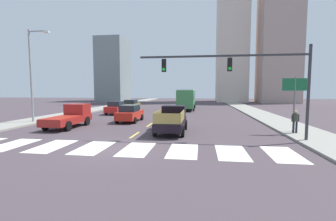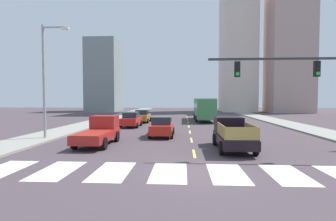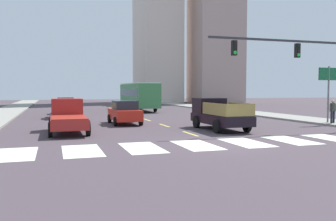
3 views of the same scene
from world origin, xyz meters
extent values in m
plane|color=#463A41|center=(0.00, 0.00, 0.00)|extent=(160.00, 160.00, 0.00)
cube|color=gray|center=(12.40, 18.00, 0.07)|extent=(3.51, 110.00, 0.15)
cube|color=gray|center=(-12.40, 18.00, 0.07)|extent=(3.51, 110.00, 0.15)
cube|color=white|center=(-8.88, 0.00, 0.00)|extent=(1.56, 3.24, 0.01)
cube|color=white|center=(-6.34, 0.00, 0.00)|extent=(1.56, 3.24, 0.01)
cube|color=white|center=(-3.80, 0.00, 0.00)|extent=(1.56, 3.24, 0.01)
cube|color=white|center=(-1.27, 0.00, 0.00)|extent=(1.56, 3.24, 0.01)
cube|color=white|center=(1.27, 0.00, 0.00)|extent=(1.56, 3.24, 0.01)
cube|color=white|center=(3.80, 0.00, 0.00)|extent=(1.56, 3.24, 0.01)
cube|color=#DDC94E|center=(0.00, 4.00, 0.00)|extent=(0.16, 2.40, 0.01)
cube|color=#DDC94E|center=(0.00, 9.00, 0.00)|extent=(0.16, 2.40, 0.01)
cube|color=#DDC94E|center=(0.00, 14.00, 0.00)|extent=(0.16, 2.40, 0.01)
cube|color=#DDC94E|center=(0.00, 19.00, 0.00)|extent=(0.16, 2.40, 0.01)
cube|color=#DDC94E|center=(0.00, 24.00, 0.00)|extent=(0.16, 2.40, 0.01)
cube|color=#DDC94E|center=(0.00, 29.00, 0.00)|extent=(0.16, 2.40, 0.01)
cube|color=#DDC94E|center=(0.00, 34.00, 0.00)|extent=(0.16, 2.40, 0.01)
cube|color=#DDC94E|center=(0.00, 39.00, 0.00)|extent=(0.16, 2.40, 0.01)
cube|color=black|center=(2.52, 5.27, 0.68)|extent=(1.96, 5.20, 0.56)
cube|color=black|center=(2.52, 6.97, 1.46)|extent=(1.84, 1.60, 1.00)
cube|color=#19232D|center=(2.52, 7.41, 1.64)|extent=(1.72, 0.08, 0.56)
cube|color=black|center=(2.52, 4.32, 0.99)|extent=(1.84, 3.30, 0.06)
cylinder|color=black|center=(1.54, 6.83, 0.40)|extent=(0.22, 0.80, 0.80)
cylinder|color=black|center=(3.50, 6.83, 0.40)|extent=(0.22, 0.80, 0.80)
cylinder|color=black|center=(1.54, 3.71, 0.40)|extent=(0.22, 0.80, 0.80)
cylinder|color=black|center=(3.50, 3.71, 0.40)|extent=(0.22, 0.80, 0.80)
cube|color=olive|center=(1.62, 4.32, 1.37)|extent=(0.06, 3.17, 0.70)
cube|color=olive|center=(3.42, 4.32, 1.37)|extent=(0.06, 3.17, 0.70)
cube|color=olive|center=(2.52, 2.74, 1.37)|extent=(1.80, 0.06, 0.70)
cube|color=maroon|center=(-6.63, 6.38, 0.68)|extent=(1.96, 5.20, 0.56)
cube|color=maroon|center=(-6.63, 8.08, 1.46)|extent=(1.84, 1.60, 1.00)
cube|color=#19232D|center=(-6.63, 8.52, 1.64)|extent=(1.72, 0.08, 0.56)
cube|color=maroon|center=(-6.63, 5.43, 0.99)|extent=(1.84, 3.30, 0.06)
cylinder|color=black|center=(-7.61, 7.94, 0.40)|extent=(0.22, 0.80, 0.80)
cylinder|color=black|center=(-5.65, 7.94, 0.40)|extent=(0.22, 0.80, 0.80)
cylinder|color=black|center=(-7.61, 4.82, 0.40)|extent=(0.22, 0.80, 0.80)
cylinder|color=black|center=(-5.65, 4.82, 0.40)|extent=(0.22, 0.80, 0.80)
cube|color=#397D46|center=(2.38, 27.16, 1.85)|extent=(2.50, 10.80, 2.70)
cube|color=#19232D|center=(2.38, 27.16, 2.20)|extent=(2.52, 9.94, 0.80)
cube|color=silver|center=(2.38, 27.16, 3.26)|extent=(2.40, 10.37, 0.12)
cylinder|color=black|center=(1.13, 30.51, 0.50)|extent=(0.22, 1.00, 1.00)
cylinder|color=black|center=(3.63, 30.51, 0.50)|extent=(0.22, 1.00, 1.00)
cylinder|color=black|center=(1.13, 24.19, 0.50)|extent=(0.22, 1.00, 1.00)
cylinder|color=black|center=(3.63, 24.19, 0.50)|extent=(0.22, 1.00, 1.00)
cube|color=red|center=(-6.60, 18.16, 0.70)|extent=(1.80, 4.40, 0.76)
cube|color=#1E2833|center=(-6.60, 18.01, 1.40)|extent=(1.58, 2.11, 0.64)
cylinder|color=black|center=(-7.50, 19.53, 0.32)|extent=(0.22, 0.64, 0.64)
cylinder|color=black|center=(-5.70, 19.53, 0.32)|extent=(0.22, 0.64, 0.64)
cylinder|color=black|center=(-7.50, 16.80, 0.32)|extent=(0.22, 0.64, 0.64)
cylinder|color=black|center=(-5.70, 16.80, 0.32)|extent=(0.22, 0.64, 0.64)
cube|color=red|center=(-2.47, 10.91, 0.70)|extent=(1.80, 4.40, 0.76)
cube|color=#1E2833|center=(-2.47, 10.76, 1.40)|extent=(1.58, 2.11, 0.64)
cylinder|color=black|center=(-3.37, 12.27, 0.32)|extent=(0.22, 0.64, 0.64)
cylinder|color=black|center=(-1.57, 12.27, 0.32)|extent=(0.22, 0.64, 0.64)
cylinder|color=black|center=(-3.37, 9.55, 0.32)|extent=(0.22, 0.64, 0.64)
cylinder|color=black|center=(-1.57, 9.55, 0.32)|extent=(0.22, 0.64, 0.64)
cube|color=olive|center=(-6.22, 23.87, 0.70)|extent=(1.80, 4.40, 0.76)
cube|color=#1E2833|center=(-6.22, 23.72, 1.40)|extent=(1.58, 2.11, 0.64)
cylinder|color=black|center=(-7.12, 25.24, 0.32)|extent=(0.22, 0.64, 0.64)
cylinder|color=black|center=(-5.32, 25.24, 0.32)|extent=(0.22, 0.64, 0.64)
cylinder|color=black|center=(-7.12, 22.51, 0.32)|extent=(0.22, 0.64, 0.64)
cylinder|color=black|center=(-5.32, 22.51, 0.32)|extent=(0.22, 0.64, 0.64)
cube|color=#2D2D33|center=(5.97, 3.13, 5.40)|extent=(10.54, 0.12, 0.12)
cube|color=black|center=(6.50, 3.13, 4.85)|extent=(0.28, 0.24, 0.84)
cylinder|color=black|center=(6.50, 3.00, 5.11)|extent=(0.20, 0.04, 0.20)
cylinder|color=black|center=(6.50, 3.00, 4.85)|extent=(0.20, 0.04, 0.20)
cylinder|color=green|center=(6.50, 3.00, 4.59)|extent=(0.20, 0.04, 0.20)
cube|color=black|center=(2.29, 3.13, 4.85)|extent=(0.28, 0.24, 0.84)
cylinder|color=black|center=(2.29, 3.00, 5.11)|extent=(0.20, 0.04, 0.20)
cylinder|color=black|center=(2.29, 3.00, 4.85)|extent=(0.20, 0.04, 0.20)
cylinder|color=green|center=(2.29, 3.00, 4.59)|extent=(0.20, 0.04, 0.20)
cylinder|color=gray|center=(-11.62, 8.62, 4.50)|extent=(0.20, 0.20, 9.00)
cube|color=gray|center=(-10.72, 8.62, 8.80)|extent=(1.80, 0.10, 0.10)
cube|color=silver|center=(-9.82, 8.62, 8.70)|extent=(0.60, 0.28, 0.16)
cube|color=beige|center=(12.88, 55.46, 27.49)|extent=(7.77, 10.95, 54.98)
cube|color=#AD938B|center=(23.77, 50.93, 15.55)|extent=(9.27, 8.33, 31.11)
cube|color=gray|center=(-20.83, 54.66, 8.99)|extent=(7.55, 9.90, 17.98)
camera|label=1|loc=(4.73, -12.44, 3.25)|focal=25.33mm
camera|label=2|loc=(-0.65, -11.34, 3.26)|focal=27.85mm
camera|label=3|loc=(-7.43, -14.98, 2.51)|focal=38.28mm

